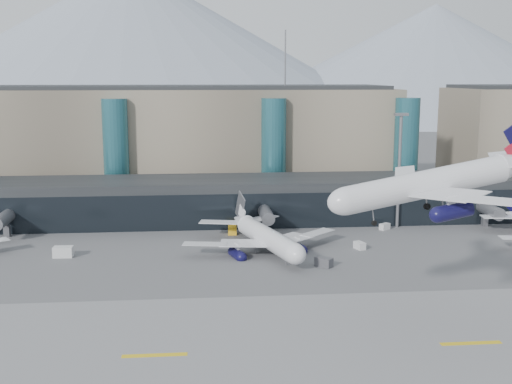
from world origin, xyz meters
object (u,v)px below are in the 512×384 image
lightmast_mid (399,164)px  veh_d (385,227)px  veh_b (232,230)px  veh_c (324,262)px  hero_jet (448,174)px  veh_g (360,246)px  jet_parked_mid (262,229)px  veh_a (63,252)px

lightmast_mid → veh_d: 14.29m
veh_b → veh_c: size_ratio=0.95×
hero_jet → veh_g: bearing=83.3°
jet_parked_mid → veh_c: 16.26m
veh_d → veh_g: bearing=-156.7°
hero_jet → veh_c: size_ratio=10.37×
lightmast_mid → veh_a: (-69.94, -17.90, -13.41)m
veh_g → veh_d: bearing=129.4°
veh_d → veh_g: veh_g is taller
veh_b → hero_jet: bearing=-153.2°
jet_parked_mid → veh_g: jet_parked_mid is taller
lightmast_mid → veh_c: bearing=-128.1°
veh_b → veh_d: (33.87, 0.84, -0.15)m
jet_parked_mid → veh_d: bearing=-81.1°
lightmast_mid → veh_g: bearing=-126.7°
veh_b → lightmast_mid: bearing=-83.6°
lightmast_mid → veh_d: size_ratio=10.61×
hero_jet → veh_a: size_ratio=8.86×
lightmast_mid → veh_d: bearing=-149.6°
lightmast_mid → jet_parked_mid: size_ratio=0.76×
veh_b → veh_d: 33.88m
jet_parked_mid → veh_d: size_ratio=14.04×
lightmast_mid → veh_d: (-3.41, -2.00, -13.73)m
lightmast_mid → veh_a: size_ratio=7.14×
hero_jet → veh_g: size_ratio=12.88×
jet_parked_mid → veh_a: 37.88m
jet_parked_mid → veh_g: bearing=-111.3°
hero_jet → veh_d: 59.83m
jet_parked_mid → veh_a: size_ratio=9.45×
veh_a → veh_b: bearing=26.7°
veh_d → jet_parked_mid: bearing=170.9°
veh_b → veh_c: bearing=-147.5°
veh_b → veh_d: bearing=-86.5°
hero_jet → veh_d: bearing=73.1°
hero_jet → veh_d: (8.65, 55.57, -20.42)m
veh_d → veh_c: bearing=-160.5°
hero_jet → jet_parked_mid: hero_jet is taller
veh_b → veh_c: 29.61m
veh_b → veh_c: veh_c is taller
veh_a → veh_d: bearing=15.4°
lightmast_mid → jet_parked_mid: lightmast_mid is taller
veh_a → veh_b: size_ratio=1.23×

